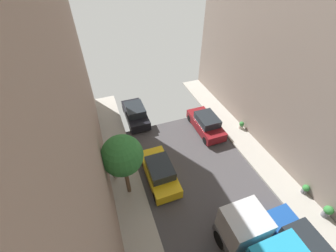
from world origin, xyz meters
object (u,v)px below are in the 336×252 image
(parked_car_right_2, at_px, (206,123))
(potted_plant_1, at_px, (328,211))
(parked_car_left_3, at_px, (135,113))
(street_tree_0, at_px, (122,156))
(potted_plant_4, at_px, (241,125))
(parked_car_right_1, at_px, (301,246))
(potted_plant_3, at_px, (305,189))
(potted_plant_2, at_px, (115,173))
(parked_car_left_2, at_px, (160,172))

(parked_car_right_2, relative_size, potted_plant_1, 4.67)
(parked_car_left_3, height_order, parked_car_right_2, same)
(parked_car_left_3, distance_m, street_tree_0, 8.22)
(potted_plant_1, distance_m, potted_plant_4, 8.56)
(parked_car_right_1, height_order, potted_plant_3, parked_car_right_1)
(parked_car_left_3, height_order, street_tree_0, street_tree_0)
(parked_car_right_2, height_order, potted_plant_4, parked_car_right_2)
(potted_plant_2, bearing_deg, potted_plant_4, 7.14)
(parked_car_right_2, bearing_deg, potted_plant_3, -68.72)
(parked_car_left_2, bearing_deg, street_tree_0, -171.13)
(street_tree_0, distance_m, potted_plant_4, 11.40)
(parked_car_right_1, distance_m, street_tree_0, 10.57)
(parked_car_right_1, distance_m, potted_plant_3, 4.05)
(parked_car_left_3, relative_size, parked_car_right_2, 1.00)
(parked_car_right_1, height_order, potted_plant_1, parked_car_right_1)
(potted_plant_2, bearing_deg, street_tree_0, -65.57)
(potted_plant_1, height_order, potted_plant_2, potted_plant_1)
(parked_car_left_2, xyz_separation_m, parked_car_right_2, (5.40, 3.50, 0.00))
(parked_car_left_2, bearing_deg, potted_plant_1, -35.91)
(parked_car_left_3, xyz_separation_m, parked_car_right_2, (5.40, -3.51, 0.00))
(parked_car_left_2, relative_size, parked_car_right_1, 1.00)
(street_tree_0, bearing_deg, potted_plant_3, -20.78)
(parked_car_left_2, relative_size, potted_plant_2, 5.48)
(parked_car_right_2, height_order, street_tree_0, street_tree_0)
(potted_plant_1, bearing_deg, potted_plant_2, 147.67)
(parked_car_left_3, xyz_separation_m, street_tree_0, (-2.25, -7.36, 2.89))
(parked_car_left_3, relative_size, potted_plant_1, 4.67)
(parked_car_left_3, bearing_deg, street_tree_0, -106.98)
(street_tree_0, height_order, potted_plant_2, street_tree_0)
(parked_car_right_1, bearing_deg, parked_car_left_3, 111.02)
(potted_plant_1, distance_m, potted_plant_2, 13.36)
(parked_car_right_1, bearing_deg, potted_plant_3, 40.35)
(parked_car_right_1, height_order, potted_plant_2, parked_car_right_1)
(potted_plant_2, distance_m, potted_plant_3, 12.63)
(parked_car_left_3, bearing_deg, potted_plant_2, -115.91)
(parked_car_right_1, xyz_separation_m, potted_plant_3, (3.09, 2.62, -0.18))
(parked_car_left_2, xyz_separation_m, potted_plant_2, (-2.89, 1.06, -0.17))
(parked_car_left_2, relative_size, parked_car_right_2, 1.00)
(parked_car_right_1, bearing_deg, parked_car_right_2, 90.00)
(parked_car_right_1, bearing_deg, potted_plant_1, 17.75)
(street_tree_0, distance_m, potted_plant_2, 3.43)
(parked_car_left_3, distance_m, potted_plant_2, 6.61)
(parked_car_right_2, xyz_separation_m, potted_plant_3, (3.09, -7.92, -0.18))
(potted_plant_3, xyz_separation_m, potted_plant_4, (-0.13, 6.89, -0.03))
(parked_car_left_3, bearing_deg, parked_car_left_2, -90.00)
(potted_plant_3, bearing_deg, parked_car_right_1, -139.65)
(potted_plant_3, bearing_deg, potted_plant_4, 91.07)
(parked_car_right_1, height_order, parked_car_right_2, same)
(parked_car_left_2, relative_size, parked_car_left_3, 1.00)
(parked_car_right_2, bearing_deg, parked_car_left_2, -147.08)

